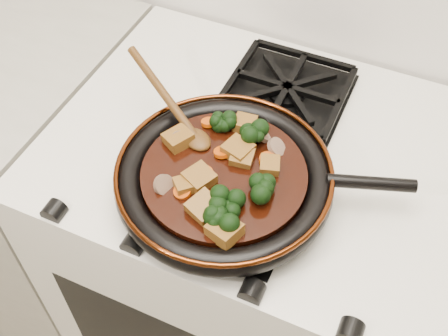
% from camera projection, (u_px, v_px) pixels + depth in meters
% --- Properties ---
extents(stove, '(0.76, 0.60, 0.90)m').
position_uv_depth(stove, '(251.00, 268.00, 1.37)').
color(stove, white).
rests_on(stove, ground).
extents(burner_grate_front, '(0.23, 0.23, 0.03)m').
position_uv_depth(burner_grate_front, '(228.00, 196.00, 0.93)').
color(burner_grate_front, black).
rests_on(burner_grate_front, stove).
extents(burner_grate_back, '(0.23, 0.23, 0.03)m').
position_uv_depth(burner_grate_back, '(287.00, 91.00, 1.09)').
color(burner_grate_back, black).
rests_on(burner_grate_back, stove).
extents(skillet, '(0.47, 0.36, 0.05)m').
position_uv_depth(skillet, '(225.00, 178.00, 0.91)').
color(skillet, black).
rests_on(skillet, burner_grate_front).
extents(braising_sauce, '(0.27, 0.27, 0.02)m').
position_uv_depth(braising_sauce, '(224.00, 176.00, 0.91)').
color(braising_sauce, black).
rests_on(braising_sauce, skillet).
extents(tofu_cube_0, '(0.04, 0.04, 0.02)m').
position_uv_depth(tofu_cube_0, '(270.00, 166.00, 0.90)').
color(tofu_cube_0, brown).
rests_on(tofu_cube_0, braising_sauce).
extents(tofu_cube_1, '(0.06, 0.06, 0.03)m').
position_uv_depth(tofu_cube_1, '(204.00, 208.00, 0.85)').
color(tofu_cube_1, brown).
rests_on(tofu_cube_1, braising_sauce).
extents(tofu_cube_2, '(0.06, 0.06, 0.03)m').
position_uv_depth(tofu_cube_2, '(225.00, 230.00, 0.82)').
color(tofu_cube_2, brown).
rests_on(tofu_cube_2, braising_sauce).
extents(tofu_cube_3, '(0.05, 0.05, 0.02)m').
position_uv_depth(tofu_cube_3, '(186.00, 185.00, 0.88)').
color(tofu_cube_3, brown).
rests_on(tofu_cube_3, braising_sauce).
extents(tofu_cube_4, '(0.06, 0.06, 0.02)m').
position_uv_depth(tofu_cube_4, '(199.00, 178.00, 0.88)').
color(tofu_cube_4, brown).
rests_on(tofu_cube_4, braising_sauce).
extents(tofu_cube_5, '(0.04, 0.04, 0.02)m').
position_uv_depth(tofu_cube_5, '(245.00, 124.00, 0.96)').
color(tofu_cube_5, brown).
rests_on(tofu_cube_5, braising_sauce).
extents(tofu_cube_6, '(0.04, 0.04, 0.02)m').
position_uv_depth(tofu_cube_6, '(242.00, 158.00, 0.91)').
color(tofu_cube_6, brown).
rests_on(tofu_cube_6, braising_sauce).
extents(tofu_cube_7, '(0.06, 0.06, 0.03)m').
position_uv_depth(tofu_cube_7, '(178.00, 139.00, 0.94)').
color(tofu_cube_7, brown).
rests_on(tofu_cube_7, braising_sauce).
extents(tofu_cube_8, '(0.05, 0.05, 0.02)m').
position_uv_depth(tofu_cube_8, '(238.00, 150.00, 0.92)').
color(tofu_cube_8, brown).
rests_on(tofu_cube_8, braising_sauce).
extents(broccoli_floret_0, '(0.09, 0.09, 0.06)m').
position_uv_depth(broccoli_floret_0, '(264.00, 193.00, 0.86)').
color(broccoli_floret_0, black).
rests_on(broccoli_floret_0, braising_sauce).
extents(broccoli_floret_1, '(0.07, 0.07, 0.07)m').
position_uv_depth(broccoli_floret_1, '(214.00, 220.00, 0.83)').
color(broccoli_floret_1, black).
rests_on(broccoli_floret_1, braising_sauce).
extents(broccoli_floret_2, '(0.09, 0.09, 0.07)m').
position_uv_depth(broccoli_floret_2, '(225.00, 218.00, 0.83)').
color(broccoli_floret_2, black).
rests_on(broccoli_floret_2, braising_sauce).
extents(broccoli_floret_3, '(0.09, 0.09, 0.06)m').
position_uv_depth(broccoli_floret_3, '(253.00, 136.00, 0.94)').
color(broccoli_floret_3, black).
rests_on(broccoli_floret_3, braising_sauce).
extents(broccoli_floret_4, '(0.09, 0.08, 0.08)m').
position_uv_depth(broccoli_floret_4, '(262.00, 187.00, 0.87)').
color(broccoli_floret_4, black).
rests_on(broccoli_floret_4, braising_sauce).
extents(broccoli_floret_5, '(0.08, 0.08, 0.06)m').
position_uv_depth(broccoli_floret_5, '(223.00, 124.00, 0.96)').
color(broccoli_floret_5, black).
rests_on(broccoli_floret_5, braising_sauce).
extents(broccoli_floret_6, '(0.08, 0.08, 0.07)m').
position_uv_depth(broccoli_floret_6, '(226.00, 205.00, 0.85)').
color(broccoli_floret_6, black).
rests_on(broccoli_floret_6, braising_sauce).
extents(carrot_coin_0, '(0.03, 0.03, 0.02)m').
position_uv_depth(carrot_coin_0, '(209.00, 122.00, 0.97)').
color(carrot_coin_0, '#C04105').
rests_on(carrot_coin_0, braising_sauce).
extents(carrot_coin_1, '(0.03, 0.03, 0.02)m').
position_uv_depth(carrot_coin_1, '(191.00, 182.00, 0.88)').
color(carrot_coin_1, '#C04105').
rests_on(carrot_coin_1, braising_sauce).
extents(carrot_coin_2, '(0.03, 0.03, 0.02)m').
position_uv_depth(carrot_coin_2, '(223.00, 152.00, 0.92)').
color(carrot_coin_2, '#C04105').
rests_on(carrot_coin_2, braising_sauce).
extents(carrot_coin_3, '(0.03, 0.03, 0.01)m').
position_uv_depth(carrot_coin_3, '(204.00, 172.00, 0.90)').
color(carrot_coin_3, '#C04105').
rests_on(carrot_coin_3, braising_sauce).
extents(carrot_coin_4, '(0.03, 0.03, 0.01)m').
position_uv_depth(carrot_coin_4, '(182.00, 191.00, 0.87)').
color(carrot_coin_4, '#C04105').
rests_on(carrot_coin_4, braising_sauce).
extents(carrot_coin_5, '(0.03, 0.03, 0.01)m').
position_uv_depth(carrot_coin_5, '(268.00, 160.00, 0.91)').
color(carrot_coin_5, '#C04105').
rests_on(carrot_coin_5, braising_sauce).
extents(mushroom_slice_0, '(0.03, 0.04, 0.03)m').
position_uv_depth(mushroom_slice_0, '(164.00, 185.00, 0.88)').
color(mushroom_slice_0, '#7D5E48').
rests_on(mushroom_slice_0, braising_sauce).
extents(mushroom_slice_1, '(0.04, 0.04, 0.03)m').
position_uv_depth(mushroom_slice_1, '(262.00, 135.00, 0.94)').
color(mushroom_slice_1, '#7D5E48').
rests_on(mushroom_slice_1, braising_sauce).
extents(mushroom_slice_2, '(0.03, 0.04, 0.03)m').
position_uv_depth(mushroom_slice_2, '(276.00, 147.00, 0.93)').
color(mushroom_slice_2, '#7D5E48').
rests_on(mushroom_slice_2, braising_sauce).
extents(mushroom_slice_3, '(0.04, 0.04, 0.03)m').
position_uv_depth(mushroom_slice_3, '(179.00, 140.00, 0.94)').
color(mushroom_slice_3, '#7D5E48').
rests_on(mushroom_slice_3, braising_sauce).
extents(wooden_spoon, '(0.13, 0.09, 0.21)m').
position_uv_depth(wooden_spoon, '(179.00, 114.00, 0.95)').
color(wooden_spoon, '#4E2E10').
rests_on(wooden_spoon, braising_sauce).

